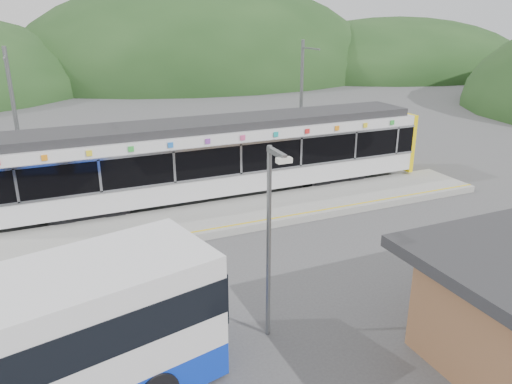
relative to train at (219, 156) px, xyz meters
name	(u,v)px	position (x,y,z in m)	size (l,w,h in m)	color
ground	(242,255)	(-1.33, -6.00, -2.06)	(120.00, 120.00, 0.00)	#4C4C4F
hills	(316,188)	(4.86, -0.71, -2.06)	(146.00, 149.00, 26.00)	#1E3D19
platform	(212,219)	(-1.33, -2.70, -1.91)	(26.00, 3.20, 0.30)	#9E9E99
yellow_line	(223,227)	(-1.33, -4.00, -1.76)	(26.00, 0.10, 0.01)	yellow
train	(219,156)	(0.00, 0.00, 0.00)	(20.44, 3.01, 3.74)	black
catenary_mast_west	(17,126)	(-8.33, 2.56, 1.58)	(0.18, 1.80, 7.00)	slate
catenary_mast_east	(301,104)	(5.67, 2.56, 1.58)	(0.18, 1.80, 7.00)	slate
lamp_post	(271,229)	(-2.48, -10.78, 1.11)	(0.35, 0.95, 5.28)	slate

